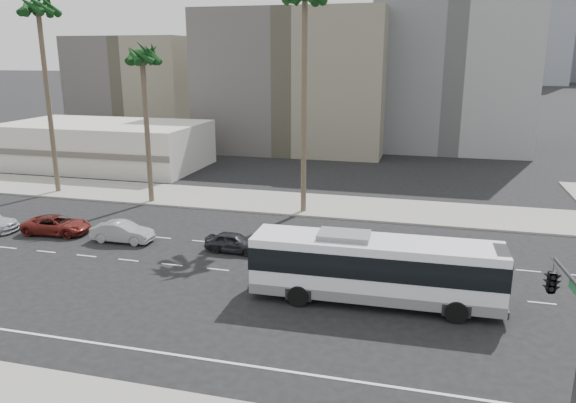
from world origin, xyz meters
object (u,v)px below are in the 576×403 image
(traffic_signal, at_px, (555,288))
(palm_mid, at_px, (142,59))
(city_bus, at_px, (375,267))
(car_b, at_px, (123,232))
(palm_far, at_px, (38,12))
(car_a, at_px, (234,242))
(car_c, at_px, (57,225))

(traffic_signal, bearing_deg, palm_mid, 134.32)
(city_bus, distance_m, palm_mid, 27.66)
(car_b, bearing_deg, palm_far, 49.50)
(palm_far, bearing_deg, city_bus, -27.33)
(traffic_signal, bearing_deg, car_a, 135.17)
(city_bus, height_order, traffic_signal, traffic_signal)
(city_bus, xyz_separation_m, traffic_signal, (6.65, -7.98, 3.06))
(car_b, distance_m, traffic_signal, 28.02)
(city_bus, relative_size, car_c, 2.68)
(palm_far, bearing_deg, car_b, -39.26)
(city_bus, height_order, palm_mid, palm_mid)
(traffic_signal, bearing_deg, city_bus, 124.05)
(city_bus, bearing_deg, car_a, 150.24)
(city_bus, xyz_separation_m, car_c, (-23.22, 5.49, -1.26))
(traffic_signal, distance_m, palm_mid, 36.57)
(car_c, height_order, traffic_signal, traffic_signal)
(palm_mid, xyz_separation_m, palm_far, (-10.18, 1.01, 3.90))
(car_b, height_order, car_c, car_b)
(car_b, xyz_separation_m, palm_far, (-13.32, 10.89, 15.30))
(car_a, bearing_deg, palm_mid, 51.26)
(city_bus, bearing_deg, traffic_signal, -51.40)
(traffic_signal, bearing_deg, car_b, 145.91)
(car_c, distance_m, traffic_signal, 33.05)
(city_bus, bearing_deg, palm_far, 151.45)
(traffic_signal, bearing_deg, car_c, 149.95)
(car_b, distance_m, palm_mid, 15.41)
(car_a, height_order, palm_far, palm_far)
(car_c, relative_size, palm_mid, 0.35)
(car_c, distance_m, palm_far, 20.19)
(city_bus, height_order, car_a, city_bus)
(car_b, bearing_deg, car_c, 85.22)
(car_a, distance_m, traffic_signal, 21.43)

